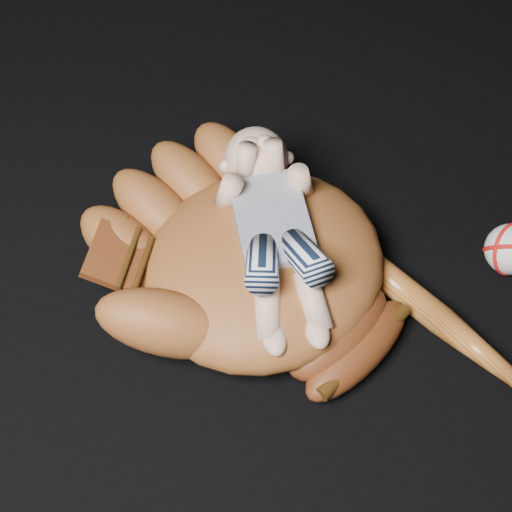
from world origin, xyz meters
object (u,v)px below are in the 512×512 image
(newborn_baby, at_px, (276,234))
(baseball_bat, at_px, (457,333))
(baseball_glove, at_px, (263,258))
(baseball, at_px, (511,249))

(newborn_baby, relative_size, baseball_bat, 0.76)
(newborn_baby, height_order, baseball_bat, newborn_baby)
(baseball_glove, bearing_deg, baseball, -40.07)
(baseball_glove, relative_size, baseball_bat, 1.10)
(baseball_glove, xyz_separation_m, baseball_bat, (0.21, -0.20, -0.06))
(baseball_glove, height_order, baseball, baseball_glove)
(newborn_baby, bearing_deg, baseball_bat, -30.20)
(newborn_baby, distance_m, baseball_bat, 0.30)
(newborn_baby, bearing_deg, baseball_glove, -176.54)
(baseball_bat, height_order, baseball, baseball)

